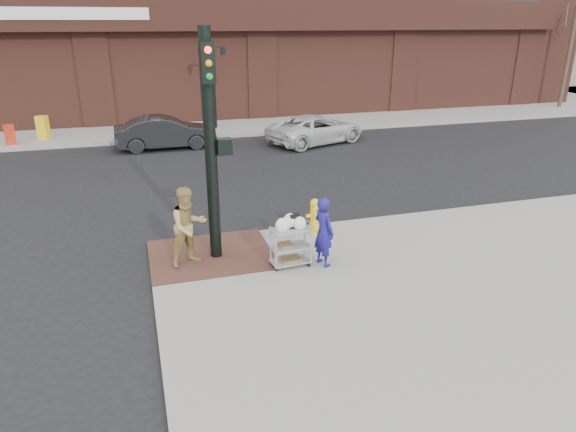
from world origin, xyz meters
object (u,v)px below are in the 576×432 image
object	(u,v)px
pedestrian_tan	(188,226)
utility_cart	(291,243)
woman_blue	(324,231)
minivan_white	(316,129)
lamp_post	(213,78)
sedan_dark	(166,133)
traffic_signal_pole	(211,141)
fire_hydrant	(314,216)

from	to	relation	value
pedestrian_tan	utility_cart	bearing A→B (deg)	-42.09
woman_blue	minivan_white	bearing A→B (deg)	-37.09
woman_blue	lamp_post	bearing A→B (deg)	-18.99
sedan_dark	traffic_signal_pole	bearing A→B (deg)	-179.74
woman_blue	fire_hydrant	xyz separation A→B (m)	(0.41, 1.72, -0.31)
lamp_post	sedan_dark	world-z (taller)	lamp_post
pedestrian_tan	sedan_dark	distance (m)	12.11
woman_blue	pedestrian_tan	distance (m)	2.95
utility_cart	minivan_white	bearing A→B (deg)	67.66
traffic_signal_pole	pedestrian_tan	world-z (taller)	traffic_signal_pole
traffic_signal_pole	pedestrian_tan	bearing A→B (deg)	-161.93
woman_blue	pedestrian_tan	world-z (taller)	pedestrian_tan
traffic_signal_pole	sedan_dark	xyz separation A→B (m)	(-0.23, 11.89, -2.13)
sedan_dark	utility_cart	xyz separation A→B (m)	(1.70, -12.83, -0.02)
fire_hydrant	pedestrian_tan	bearing A→B (deg)	-165.40
traffic_signal_pole	woman_blue	distance (m)	3.09
lamp_post	fire_hydrant	xyz separation A→B (m)	(0.11, -14.59, -1.99)
woman_blue	utility_cart	bearing A→B (deg)	60.06
traffic_signal_pole	minivan_white	xyz separation A→B (m)	(6.37, 10.99, -2.19)
traffic_signal_pole	utility_cart	distance (m)	2.77
lamp_post	traffic_signal_pole	distance (m)	15.43
lamp_post	pedestrian_tan	bearing A→B (deg)	-101.38
traffic_signal_pole	pedestrian_tan	distance (m)	1.91
pedestrian_tan	sedan_dark	xyz separation A→B (m)	(0.39, 12.10, -0.34)
minivan_white	fire_hydrant	size ratio (longest dim) A/B	4.97
utility_cart	fire_hydrant	distance (m)	1.93
traffic_signal_pole	minivan_white	size ratio (longest dim) A/B	1.08
woman_blue	sedan_dark	distance (m)	13.21
lamp_post	utility_cart	distance (m)	16.31
pedestrian_tan	fire_hydrant	distance (m)	3.35
lamp_post	sedan_dark	size ratio (longest dim) A/B	0.94
lamp_post	woman_blue	distance (m)	16.41
pedestrian_tan	sedan_dark	world-z (taller)	pedestrian_tan
sedan_dark	minivan_white	size ratio (longest dim) A/B	0.92
lamp_post	sedan_dark	distance (m)	4.71
utility_cart	lamp_post	bearing A→B (deg)	86.44
utility_cart	traffic_signal_pole	bearing A→B (deg)	147.41
traffic_signal_pole	minivan_white	bearing A→B (deg)	59.89
woman_blue	utility_cart	distance (m)	0.77
traffic_signal_pole	lamp_post	bearing A→B (deg)	80.76
traffic_signal_pole	woman_blue	world-z (taller)	traffic_signal_pole
woman_blue	fire_hydrant	bearing A→B (deg)	-31.26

